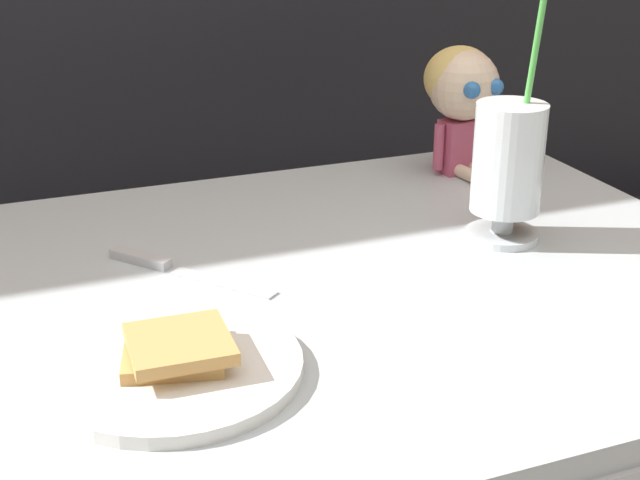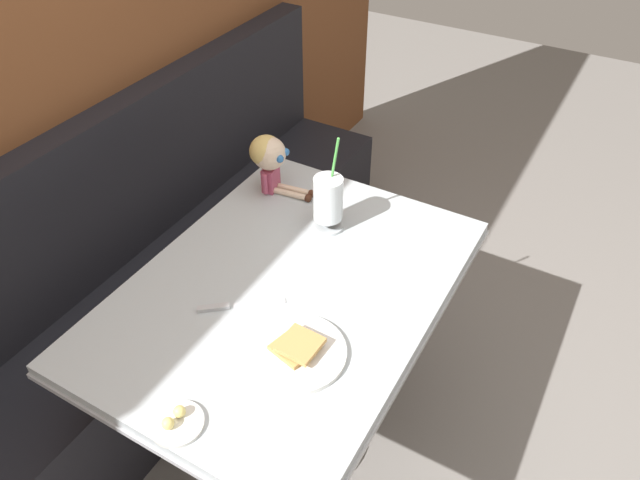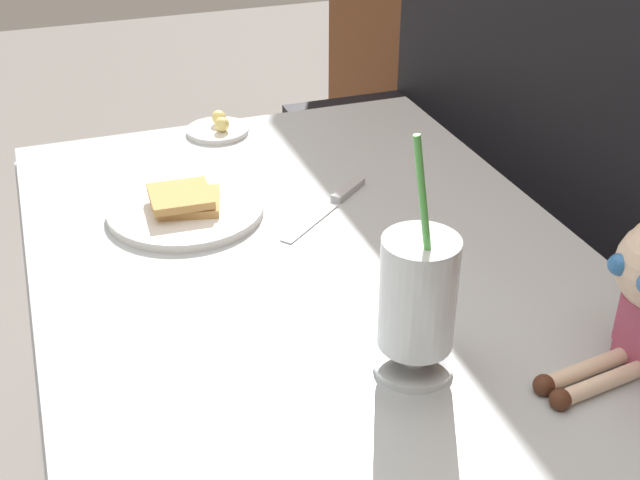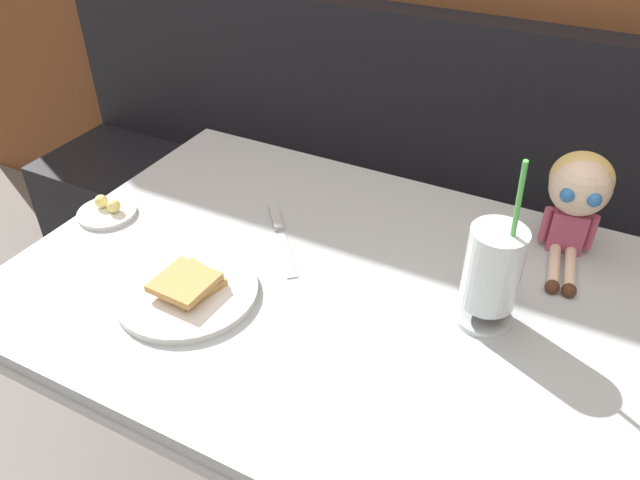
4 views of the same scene
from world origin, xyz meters
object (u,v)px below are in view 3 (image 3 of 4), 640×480
at_px(butter_saucer, 218,128).
at_px(butter_knife, 338,198).
at_px(toast_plate, 186,207).
at_px(milkshake_glass, 418,300).

distance_m(butter_saucer, butter_knife, 0.36).
distance_m(toast_plate, butter_knife, 0.25).
relative_size(milkshake_glass, butter_knife, 1.63).
bearing_deg(butter_knife, milkshake_glass, -8.81).
relative_size(milkshake_glass, butter_saucer, 2.63).
xyz_separation_m(milkshake_glass, butter_knife, (-0.43, 0.07, -0.10)).
bearing_deg(milkshake_glass, butter_knife, 171.19).
relative_size(toast_plate, butter_saucer, 2.08).
height_order(milkshake_glass, butter_saucer, milkshake_glass).
distance_m(toast_plate, butter_saucer, 0.33).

